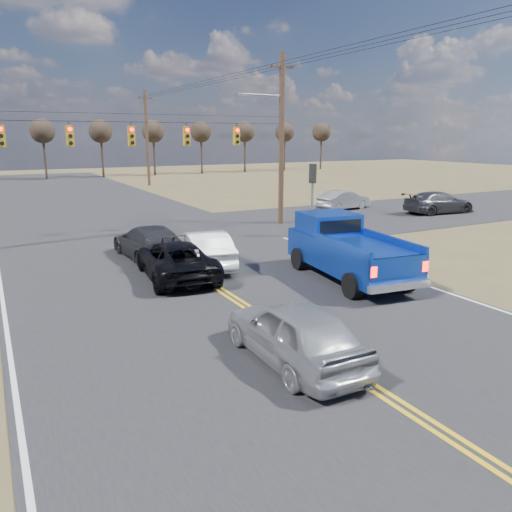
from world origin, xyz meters
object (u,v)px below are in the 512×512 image
white_car_queue (204,249)px  cross_car_east_far (439,203)px  pickup_truck (346,249)px  black_suv (176,260)px  silver_suv (294,332)px  cross_car_east_near (344,200)px  dgrey_car_queue (149,242)px

white_car_queue → cross_car_east_far: 21.05m
cross_car_east_far → pickup_truck: bearing=127.1°
white_car_queue → cross_car_east_far: white_car_queue is taller
black_suv → cross_car_east_far: size_ratio=0.99×
silver_suv → cross_car_east_far: size_ratio=0.86×
pickup_truck → black_suv: 6.46m
cross_car_east_far → white_car_queue: bearing=111.5°
white_car_queue → cross_car_east_near: bearing=-136.3°
pickup_truck → black_suv: size_ratio=1.25×
silver_suv → white_car_queue: 9.51m
white_car_queue → dgrey_car_queue: bearing=-47.8°
white_car_queue → dgrey_car_queue: (-1.60, 2.49, -0.01)m
pickup_truck → white_car_queue: 5.82m
pickup_truck → dgrey_car_queue: (-5.66, 6.63, -0.38)m
pickup_truck → white_car_queue: bearing=141.6°
dgrey_car_queue → cross_car_east_near: 18.80m
pickup_truck → silver_suv: 7.72m
black_suv → cross_car_east_near: (17.01, 11.54, -0.01)m
black_suv → cross_car_east_far: 22.88m
white_car_queue → black_suv: bearing=42.9°
white_car_queue → dgrey_car_queue: white_car_queue is taller
pickup_truck → cross_car_east_far: (16.14, 10.05, -0.37)m
white_car_queue → silver_suv: bearing=89.8°
pickup_truck → silver_suv: pickup_truck is taller
pickup_truck → cross_car_east_near: bearing=59.4°
black_suv → dgrey_car_queue: (0.00, 3.54, 0.03)m
cross_car_east_far → black_suv: bearing=112.9°
silver_suv → cross_car_east_near: size_ratio=1.05×
cross_car_east_near → white_car_queue: bearing=114.3°
silver_suv → dgrey_car_queue: (0.00, 11.86, -0.02)m
cross_car_east_near → pickup_truck: bearing=132.2°
pickup_truck → white_car_queue: pickup_truck is taller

